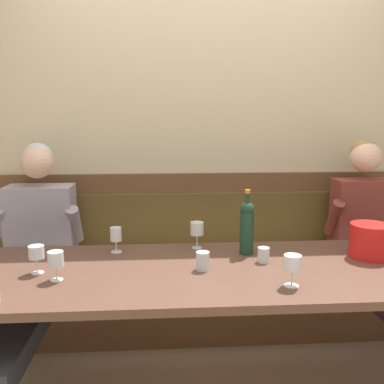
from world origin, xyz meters
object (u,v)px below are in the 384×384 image
(wall_bench, at_px, (207,292))
(wine_bottle_green_tall, at_px, (247,226))
(wine_glass_center_rear, at_px, (116,236))
(water_tumbler_center, at_px, (264,255))
(wine_glass_mid_left, at_px, (292,264))
(water_tumbler_right, at_px, (203,261))
(wine_glass_near_bucket, at_px, (36,253))
(wine_glass_left_end, at_px, (197,230))
(ice_bucket, at_px, (370,241))
(dining_table, at_px, (223,281))
(person_center_right_seat, at_px, (25,267))
(wine_glass_by_bottle, at_px, (56,261))

(wall_bench, xyz_separation_m, wine_bottle_green_tall, (0.16, -0.51, 0.60))
(wine_glass_center_rear, distance_m, water_tumbler_center, 0.81)
(wine_glass_mid_left, bearing_deg, water_tumbler_right, 148.63)
(wine_glass_near_bucket, bearing_deg, wine_glass_left_end, 23.06)
(ice_bucket, distance_m, wine_glass_left_end, 0.94)
(water_tumbler_right, bearing_deg, wine_bottle_green_tall, 41.84)
(dining_table, height_order, wine_glass_mid_left, wine_glass_mid_left)
(wine_glass_left_end, bearing_deg, wine_glass_center_rear, -174.89)
(ice_bucket, bearing_deg, wine_glass_center_rear, 172.51)
(ice_bucket, xyz_separation_m, wine_glass_center_rear, (-1.36, 0.18, 0.00))
(wall_bench, height_order, person_center_right_seat, person_center_right_seat)
(dining_table, distance_m, ice_bucket, 0.83)
(person_center_right_seat, xyz_separation_m, wine_glass_center_rear, (0.52, -0.06, 0.19))
(water_tumbler_center, relative_size, water_tumbler_right, 0.85)
(person_center_right_seat, bearing_deg, wine_glass_left_end, -1.14)
(wine_glass_mid_left, relative_size, water_tumbler_right, 1.57)
(wine_glass_near_bucket, xyz_separation_m, wine_glass_mid_left, (1.18, -0.24, 0.00))
(person_center_right_seat, relative_size, wine_glass_left_end, 8.70)
(wine_glass_left_end, bearing_deg, wine_glass_near_bucket, -156.94)
(dining_table, xyz_separation_m, water_tumbler_right, (-0.11, -0.02, 0.11))
(wine_glass_center_rear, height_order, water_tumbler_center, wine_glass_center_rear)
(wall_bench, xyz_separation_m, water_tumbler_right, (-0.11, -0.75, 0.49))
(wine_bottle_green_tall, xyz_separation_m, water_tumbler_right, (-0.26, -0.24, -0.11))
(ice_bucket, relative_size, wine_glass_near_bucket, 1.52)
(person_center_right_seat, relative_size, wine_glass_center_rear, 9.38)
(wine_glass_center_rear, relative_size, water_tumbler_center, 1.82)
(wine_glass_by_bottle, bearing_deg, wine_glass_center_rear, 59.73)
(water_tumbler_center, bearing_deg, wine_glass_left_end, 141.37)
(wine_bottle_green_tall, bearing_deg, wine_glass_near_bucket, -167.99)
(person_center_right_seat, relative_size, ice_bucket, 6.33)
(ice_bucket, distance_m, water_tumbler_center, 0.59)
(wall_bench, bearing_deg, wine_bottle_green_tall, -72.80)
(ice_bucket, height_order, water_tumbler_center, ice_bucket)
(wine_bottle_green_tall, height_order, wine_glass_mid_left, wine_bottle_green_tall)
(dining_table, height_order, wine_glass_center_rear, wine_glass_center_rear)
(wall_bench, relative_size, ice_bucket, 14.19)
(ice_bucket, distance_m, wine_glass_near_bucket, 1.71)
(wine_glass_mid_left, height_order, water_tumbler_center, wine_glass_mid_left)
(water_tumbler_center, bearing_deg, wall_bench, 108.49)
(dining_table, bearing_deg, wine_glass_left_end, 107.43)
(wine_glass_near_bucket, bearing_deg, water_tumbler_center, 4.11)
(dining_table, distance_m, wine_bottle_green_tall, 0.35)
(water_tumbler_right, bearing_deg, wine_glass_mid_left, -31.37)
(person_center_right_seat, relative_size, water_tumbler_right, 14.48)
(person_center_right_seat, xyz_separation_m, wine_bottle_green_tall, (1.24, -0.13, 0.26))
(person_center_right_seat, bearing_deg, wine_glass_near_bucket, -64.12)
(person_center_right_seat, height_order, ice_bucket, person_center_right_seat)
(wine_glass_near_bucket, distance_m, water_tumbler_center, 1.13)
(wine_glass_center_rear, bearing_deg, wall_bench, 38.06)
(wine_glass_by_bottle, height_order, water_tumbler_right, wine_glass_by_bottle)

